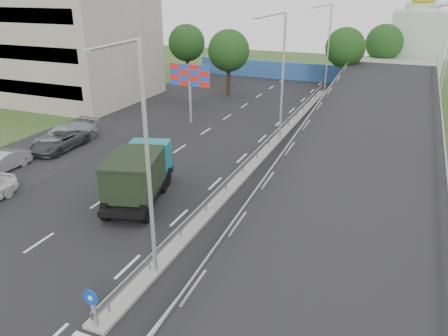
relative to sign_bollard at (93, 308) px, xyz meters
The scene contains 21 objects.
road_surface 18.11m from the sign_bollard, 99.55° to the left, with size 26.00×90.00×0.04m, color black.
parking_strip 23.98m from the sign_bollard, 131.91° to the left, with size 8.00×90.00×0.05m, color black.
median 21.85m from the sign_bollard, 90.00° to the left, with size 1.00×44.00×0.20m, color gray.
overpass_ramp 23.09m from the sign_bollard, 71.04° to the left, with size 10.00×50.00×3.50m.
median_guardrail 21.83m from the sign_bollard, 90.00° to the left, with size 0.09×44.00×0.71m.
sign_bollard is the anchor object (origin of this frame).
lamp_post_near 6.12m from the sign_bollard, 88.36° to the left, with size 2.74×0.18×10.08m.
lamp_post_mid 24.30m from the sign_bollard, 89.74° to the left, with size 2.74×0.18×10.08m.
lamp_post_far 44.08m from the sign_bollard, 89.86° to the left, with size 2.74×0.18×10.08m.
beige_building 42.59m from the sign_bollard, 135.17° to the left, with size 24.00×14.00×12.00m, color gray.
blue_wall 49.99m from the sign_bollard, 94.59° to the left, with size 30.00×0.50×2.40m, color #295297.
church 58.84m from the sign_bollard, 80.19° to the left, with size 7.00×7.00×13.80m.
billboard 27.53m from the sign_bollard, 109.21° to the left, with size 4.00×0.24×5.50m.
tree_left_mid 39.34m from the sign_bollard, 104.81° to the left, with size 4.80×4.80×7.60m.
tree_median_far 46.06m from the sign_bollard, 87.50° to the left, with size 4.80×4.80×7.60m.
tree_left_far 46.64m from the sign_bollard, 112.80° to the left, with size 4.80×4.80×7.60m.
tree_ramp_far 53.33m from the sign_bollard, 83.52° to the left, with size 4.80×4.80×7.60m.
dump_truck 11.06m from the sign_bollard, 114.01° to the left, with size 4.39×7.44×3.09m.
parked_car_b 18.78m from the sign_bollard, 147.40° to the left, with size 1.41×4.04×1.33m, color #949398.
parked_car_c 21.36m from the sign_bollard, 135.20° to the left, with size 2.37×5.15×1.43m, color #35363A.
parked_car_d 22.51m from the sign_bollard, 133.79° to the left, with size 2.37×5.83×1.69m, color #979BA0.
Camera 1 is at (9.38, -7.81, 11.92)m, focal length 35.00 mm.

